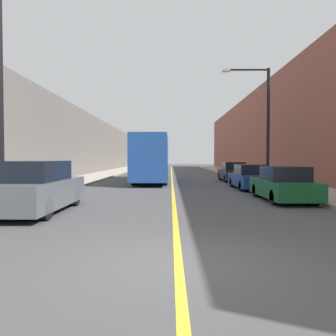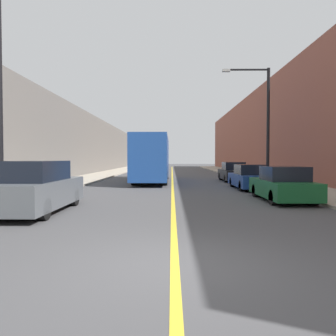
{
  "view_description": "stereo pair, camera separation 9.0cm",
  "coord_description": "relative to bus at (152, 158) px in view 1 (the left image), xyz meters",
  "views": [
    {
      "loc": [
        -0.14,
        -5.71,
        1.89
      ],
      "look_at": [
        -0.31,
        16.59,
        1.21
      ],
      "focal_mm": 35.0,
      "sensor_mm": 36.0,
      "label": 1
    },
    {
      "loc": [
        -0.05,
        -5.71,
        1.89
      ],
      "look_at": [
        -0.31,
        16.59,
        1.21
      ],
      "focal_mm": 35.0,
      "sensor_mm": 36.0,
      "label": 2
    }
  ],
  "objects": [
    {
      "name": "sidewalk_right",
      "position": [
        9.26,
        9.66,
        -1.83
      ],
      "size": [
        3.51,
        72.0,
        0.12
      ],
      "primitive_type": "cube",
      "color": "#A89E8C",
      "rests_on": "ground"
    },
    {
      "name": "bus",
      "position": [
        0.0,
        0.0,
        0.0
      ],
      "size": [
        2.47,
        11.38,
        3.52
      ],
      "color": "#1E4793",
      "rests_on": "ground"
    },
    {
      "name": "car_right_near",
      "position": [
        6.43,
        -11.61,
        -1.2
      ],
      "size": [
        1.86,
        4.51,
        1.53
      ],
      "color": "#145128",
      "rests_on": "ground"
    },
    {
      "name": "street_lamp_left",
      "position": [
        -4.35,
        -14.37,
        3.02
      ],
      "size": [
        3.09,
        0.24,
        8.37
      ],
      "color": "black",
      "rests_on": "sidewalk_left"
    },
    {
      "name": "car_right_mid",
      "position": [
        6.31,
        -6.05,
        -1.21
      ],
      "size": [
        1.83,
        4.78,
        1.5
      ],
      "color": "navy",
      "rests_on": "ground"
    },
    {
      "name": "road_center_line",
      "position": [
        1.59,
        9.66,
        -1.88
      ],
      "size": [
        0.16,
        72.0,
        0.01
      ],
      "primitive_type": "cube",
      "color": "gold",
      "rests_on": "ground"
    },
    {
      "name": "parked_suv_left",
      "position": [
        -3.21,
        -14.77,
        -1.05
      ],
      "size": [
        1.99,
        4.93,
        1.79
      ],
      "color": "#51565B",
      "rests_on": "ground"
    },
    {
      "name": "car_right_far",
      "position": [
        6.51,
        0.58,
        -1.18
      ],
      "size": [
        1.77,
        4.72,
        1.57
      ],
      "color": "black",
      "rests_on": "ground"
    },
    {
      "name": "ground_plane",
      "position": [
        1.59,
        -20.34,
        -1.89
      ],
      "size": [
        200.0,
        200.0,
        0.0
      ],
      "primitive_type": "plane",
      "color": "#474749"
    },
    {
      "name": "building_row_left",
      "position": [
        -9.83,
        9.66,
        1.63
      ],
      "size": [
        4.0,
        72.0,
        7.04
      ],
      "primitive_type": "cube",
      "color": "#66605B",
      "rests_on": "ground"
    },
    {
      "name": "street_lamp_right",
      "position": [
        7.51,
        -4.65,
        2.63
      ],
      "size": [
        3.09,
        0.24,
        7.59
      ],
      "color": "black",
      "rests_on": "sidewalk_right"
    },
    {
      "name": "building_row_right",
      "position": [
        13.02,
        9.66,
        2.94
      ],
      "size": [
        4.0,
        72.0,
        9.65
      ],
      "primitive_type": "cube",
      "color": "brown",
      "rests_on": "ground"
    },
    {
      "name": "sidewalk_left",
      "position": [
        -6.08,
        9.66,
        -1.83
      ],
      "size": [
        3.51,
        72.0,
        0.12
      ],
      "primitive_type": "cube",
      "color": "#A89E8C",
      "rests_on": "ground"
    }
  ]
}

